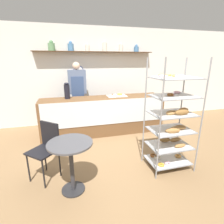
# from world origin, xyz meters

# --- Properties ---
(ground_plane) EXTENTS (14.00, 14.00, 0.00)m
(ground_plane) POSITION_xyz_m (0.00, 0.00, 0.00)
(ground_plane) COLOR olive
(back_wall) EXTENTS (10.00, 0.30, 2.70)m
(back_wall) POSITION_xyz_m (-0.00, 2.26, 1.37)
(back_wall) COLOR white
(back_wall) RESTS_ON ground_plane
(display_counter) EXTENTS (3.03, 0.63, 0.92)m
(display_counter) POSITION_xyz_m (0.00, 1.25, 0.46)
(display_counter) COLOR brown
(display_counter) RESTS_ON ground_plane
(pastry_rack) EXTENTS (0.74, 0.54, 1.85)m
(pastry_rack) POSITION_xyz_m (0.75, -0.52, 0.84)
(pastry_rack) COLOR gray
(pastry_rack) RESTS_ON ground_plane
(person_worker) EXTENTS (0.45, 0.23, 1.76)m
(person_worker) POSITION_xyz_m (-0.57, 1.79, 0.96)
(person_worker) COLOR #282833
(person_worker) RESTS_ON ground_plane
(cafe_table) EXTENTS (0.61, 0.61, 0.76)m
(cafe_table) POSITION_xyz_m (-0.89, -0.68, 0.56)
(cafe_table) COLOR #262628
(cafe_table) RESTS_ON ground_plane
(cafe_chair) EXTENTS (0.54, 0.54, 0.89)m
(cafe_chair) POSITION_xyz_m (-1.24, -0.25, 0.55)
(cafe_chair) COLOR black
(cafe_chair) RESTS_ON ground_plane
(coffee_carafe) EXTENTS (0.13, 0.13, 0.38)m
(coffee_carafe) POSITION_xyz_m (-0.85, 1.34, 1.11)
(coffee_carafe) COLOR black
(coffee_carafe) RESTS_ON display_counter
(donut_tray_counter) EXTENTS (0.49, 0.31, 0.05)m
(donut_tray_counter) POSITION_xyz_m (0.38, 1.34, 0.94)
(donut_tray_counter) COLOR white
(donut_tray_counter) RESTS_ON display_counter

